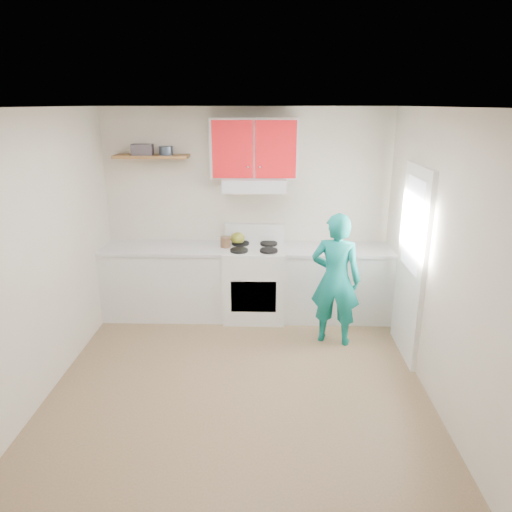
{
  "coord_description": "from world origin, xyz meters",
  "views": [
    {
      "loc": [
        0.27,
        -3.98,
        2.63
      ],
      "look_at": [
        0.15,
        0.55,
        1.15
      ],
      "focal_mm": 32.88,
      "sensor_mm": 36.0,
      "label": 1
    }
  ],
  "objects_px": {
    "tin": "(166,151)",
    "kettle": "(238,238)",
    "stove": "(254,283)",
    "person": "(336,280)",
    "crock": "(226,243)"
  },
  "relations": [
    {
      "from": "tin",
      "to": "kettle",
      "type": "relative_size",
      "value": 0.93
    },
    {
      "from": "stove",
      "to": "tin",
      "type": "bearing_deg",
      "value": 171.44
    },
    {
      "from": "kettle",
      "to": "person",
      "type": "bearing_deg",
      "value": -25.36
    },
    {
      "from": "tin",
      "to": "person",
      "type": "distance_m",
      "value": 2.53
    },
    {
      "from": "kettle",
      "to": "crock",
      "type": "bearing_deg",
      "value": -126.54
    },
    {
      "from": "crock",
      "to": "person",
      "type": "xyz_separation_m",
      "value": [
        1.29,
        -0.68,
        -0.22
      ]
    },
    {
      "from": "person",
      "to": "kettle",
      "type": "bearing_deg",
      "value": -19.82
    },
    {
      "from": "stove",
      "to": "crock",
      "type": "height_order",
      "value": "crock"
    },
    {
      "from": "crock",
      "to": "tin",
      "type": "bearing_deg",
      "value": 169.58
    },
    {
      "from": "kettle",
      "to": "crock",
      "type": "distance_m",
      "value": 0.2
    },
    {
      "from": "tin",
      "to": "person",
      "type": "height_order",
      "value": "tin"
    },
    {
      "from": "stove",
      "to": "kettle",
      "type": "xyz_separation_m",
      "value": [
        -0.22,
        0.16,
        0.54
      ]
    },
    {
      "from": "stove",
      "to": "crock",
      "type": "xyz_separation_m",
      "value": [
        -0.36,
        0.03,
        0.52
      ]
    },
    {
      "from": "kettle",
      "to": "crock",
      "type": "xyz_separation_m",
      "value": [
        -0.14,
        -0.13,
        -0.02
      ]
    },
    {
      "from": "tin",
      "to": "crock",
      "type": "relative_size",
      "value": 1.1
    }
  ]
}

